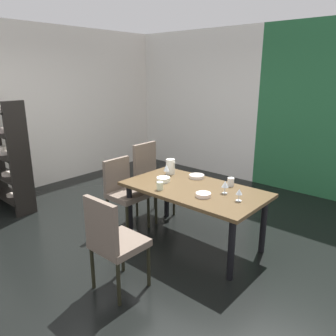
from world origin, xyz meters
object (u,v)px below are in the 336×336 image
chair_left_near (124,189)px  chair_head_near (113,239)px  wine_glass_east (166,168)px  cup_right (231,182)px  dining_table (194,194)px  pitcher_south (171,166)px  chair_left_far (151,177)px  serving_bowl_west (203,195)px  wine_glass_corner (225,184)px  wine_glass_center (239,192)px  cup_near_window (160,186)px  serving_bowl_rear (163,179)px  serving_bowl_left (197,176)px  display_shelf (5,154)px

chair_left_near → chair_head_near: bearing=44.4°
wine_glass_east → cup_right: bearing=16.4°
dining_table → pitcher_south: 0.64m
chair_left_far → serving_bowl_west: 1.30m
wine_glass_corner → wine_glass_center: size_ratio=1.07×
chair_left_near → serving_bowl_west: bearing=94.9°
chair_left_near → cup_near_window: 0.73m
wine_glass_center → serving_bowl_west: bearing=-157.1°
chair_left_near → pitcher_south: 0.69m
cup_near_window → serving_bowl_west: bearing=16.1°
cup_right → wine_glass_center: bearing=-49.0°
wine_glass_corner → serving_bowl_west: (-0.12, -0.25, -0.08)m
dining_table → serving_bowl_rear: serving_bowl_rear is taller
chair_left_near → serving_bowl_left: bearing=127.9°
cup_right → pitcher_south: size_ratio=0.49×
chair_head_near → cup_near_window: size_ratio=10.56×
chair_left_far → serving_bowl_rear: bearing=58.4°
dining_table → wine_glass_corner: (0.37, 0.08, 0.19)m
pitcher_south → wine_glass_center: bearing=-12.0°
cup_right → pitcher_south: pitcher_south is taller
chair_left_near → chair_left_far: (-0.01, 0.53, 0.04)m
chair_left_far → display_shelf: size_ratio=0.64×
wine_glass_corner → cup_right: bearing=106.8°
wine_glass_center → display_shelf: bearing=-164.4°
serving_bowl_rear → cup_right: bearing=30.1°
chair_left_far → wine_glass_center: (1.57, -0.28, 0.23)m
serving_bowl_west → cup_right: cup_right is taller
pitcher_south → chair_head_near: bearing=-69.0°
chair_head_near → cup_right: size_ratio=9.79×
serving_bowl_rear → cup_right: 0.82m
chair_left_far → wine_glass_corner: size_ratio=7.33×
display_shelf → wine_glass_east: display_shelf is taller
chair_left_far → cup_right: chair_left_far is taller
chair_left_far → cup_near_window: (0.70, -0.57, 0.18)m
chair_left_far → cup_right: size_ratio=10.63×
cup_right → chair_head_near: bearing=-100.3°
serving_bowl_left → display_shelf: bearing=-153.7°
wine_glass_corner → cup_near_window: bearing=-148.0°
dining_table → serving_bowl_rear: size_ratio=9.91×
chair_left_near → serving_bowl_left: chair_left_near is taller
wine_glass_corner → pitcher_south: pitcher_south is taller
chair_left_near → display_shelf: bearing=-69.3°
dining_table → cup_near_window: 0.42m
cup_near_window → cup_right: bearing=49.9°
display_shelf → serving_bowl_left: size_ratio=8.47×
cup_near_window → cup_right: 0.86m
serving_bowl_rear → cup_near_window: (0.16, -0.24, 0.02)m
dining_table → chair_left_near: (-0.95, -0.26, -0.09)m
chair_left_near → wine_glass_center: chair_left_near is taller
chair_left_far → wine_glass_east: size_ratio=6.44×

